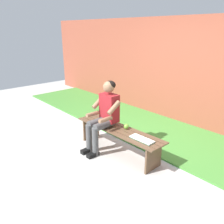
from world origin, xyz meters
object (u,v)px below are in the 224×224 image
person_seated (104,113)px  apple (126,127)px  bench_near (118,134)px  book_open (142,139)px

person_seated → apple: bearing=-150.0°
bench_near → person_seated: (0.26, 0.10, 0.34)m
person_seated → apple: (-0.35, -0.20, -0.20)m
apple → book_open: (-0.46, 0.11, -0.03)m
apple → person_seated: bearing=30.0°
person_seated → book_open: 0.85m
apple → book_open: apple is taller
book_open → person_seated: bearing=4.5°
bench_near → apple: (-0.09, -0.10, 0.15)m
bench_near → person_seated: 0.45m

